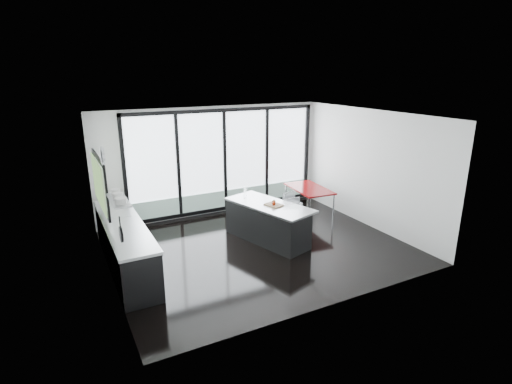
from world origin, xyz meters
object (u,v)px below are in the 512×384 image
bar_stool_near (295,226)px  red_table (309,201)px  bar_stool_far (293,219)px  island (267,222)px

bar_stool_near → red_table: 1.80m
bar_stool_near → bar_stool_far: bar_stool_far is taller
island → bar_stool_near: size_ratio=2.95×
bar_stool_near → red_table: bearing=53.2°
bar_stool_far → red_table: size_ratio=0.55×
island → bar_stool_far: 0.68m
island → bar_stool_near: bearing=-35.3°
bar_stool_near → red_table: size_ratio=0.54×
island → red_table: size_ratio=1.60×
bar_stool_near → bar_stool_far: bearing=70.0°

